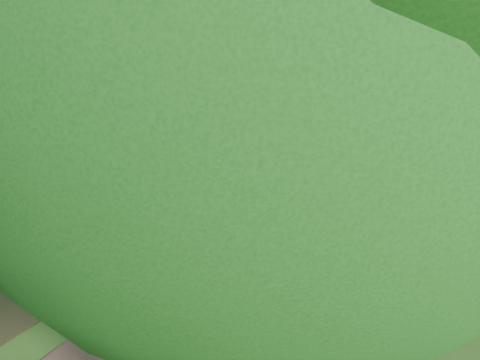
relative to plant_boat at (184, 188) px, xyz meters
name	(u,v)px	position (x,y,z in m)	size (l,w,h in m)	color
ground	(226,219)	(2.25, -0.94, -0.85)	(100.00, 100.00, 0.00)	#244A12
canal_water	(95,205)	(-3.75, -0.94, -0.84)	(10.00, 100.00, 0.02)	black
towpath	(256,222)	(3.45, -0.94, -0.84)	(2.20, 100.00, 0.03)	#453020
plant_boat	(184,188)	(0.00, 0.00, 0.00)	(2.29, 13.52, 2.29)	silver
tree_near_overhang	(345,43)	(6.04, 2.12, 5.75)	(5.52, 5.28, 8.99)	#2F200F
tree_near_mid	(380,61)	(6.73, 14.14, 5.58)	(6.90, 6.60, 9.40)	#2F200F
tree_near_far	(382,59)	(6.23, 25.15, 6.20)	(7.59, 7.26, 10.30)	#2F200F
tree_far_c	(122,63)	(-11.27, 13.14, 5.67)	(7.13, 6.82, 9.59)	#2F200F
tree_far_d	(169,57)	(-12.77, 23.15, 6.54)	(8.05, 7.70, 10.85)	#2F200F
tree_far_g	(26,56)	(-15.27, 8.14, 5.93)	(7.36, 7.04, 9.95)	#2F200F
tree_far_h	(100,59)	(-16.77, 18.15, 6.28)	(7.82, 7.48, 10.49)	#2F200F
second_boat	(286,147)	(0.44, 15.83, -0.31)	(2.95, 7.09, 1.32)	black
sandwich_board	(218,223)	(2.70, -2.87, -0.40)	(0.60, 0.51, 0.93)	#A70D0B
pedestrian_pink	(335,145)	(3.93, 15.89, -0.05)	(0.56, 0.37, 1.54)	#ED618B
pedestrian_dark	(330,139)	(3.19, 18.09, 0.13)	(0.93, 0.72, 1.91)	black
verge_plant	(226,203)	(1.65, 0.57, -0.63)	(0.40, 0.34, 0.44)	#1F601C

